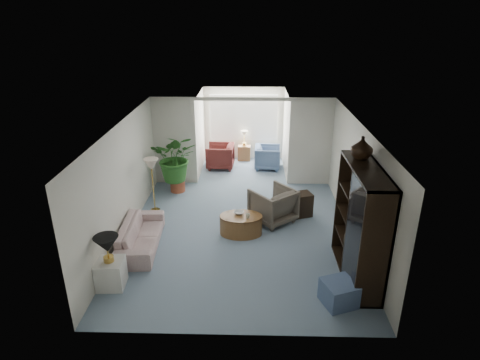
{
  "coord_description": "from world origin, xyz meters",
  "views": [
    {
      "loc": [
        0.22,
        -7.89,
        4.65
      ],
      "look_at": [
        0.0,
        0.6,
        1.1
      ],
      "focal_mm": 30.46,
      "sensor_mm": 36.0,
      "label": 1
    }
  ],
  "objects_px": {
    "sunroom_chair_blue": "(268,157)",
    "sunroom_table": "(244,153)",
    "wingback_chair": "(273,205)",
    "entertainment_cabinet": "(361,224)",
    "framed_picture": "(360,167)",
    "table_lamp": "(107,244)",
    "sofa": "(141,235)",
    "end_table": "(111,274)",
    "ottoman": "(339,293)",
    "sunroom_chair_maroon": "(220,156)",
    "coffee_table": "(241,225)",
    "cabinet_urn": "(362,148)",
    "coffee_cup": "(248,216)",
    "coffee_bowl": "(239,213)",
    "side_table_dark": "(301,204)",
    "floor_lamp": "(151,164)"
  },
  "relations": [
    {
      "from": "sofa",
      "to": "ottoman",
      "type": "relative_size",
      "value": 3.59
    },
    {
      "from": "table_lamp",
      "to": "wingback_chair",
      "type": "bearing_deg",
      "value": 40.24
    },
    {
      "from": "coffee_table",
      "to": "ottoman",
      "type": "bearing_deg",
      "value": -53.36
    },
    {
      "from": "table_lamp",
      "to": "sofa",
      "type": "bearing_deg",
      "value": 81.57
    },
    {
      "from": "sofa",
      "to": "entertainment_cabinet",
      "type": "distance_m",
      "value": 4.46
    },
    {
      "from": "table_lamp",
      "to": "ottoman",
      "type": "height_order",
      "value": "table_lamp"
    },
    {
      "from": "wingback_chair",
      "to": "side_table_dark",
      "type": "bearing_deg",
      "value": 164.13
    },
    {
      "from": "wingback_chair",
      "to": "entertainment_cabinet",
      "type": "relative_size",
      "value": 0.42
    },
    {
      "from": "entertainment_cabinet",
      "to": "sofa",
      "type": "bearing_deg",
      "value": 168.33
    },
    {
      "from": "coffee_bowl",
      "to": "side_table_dark",
      "type": "xyz_separation_m",
      "value": [
        1.49,
        0.83,
        -0.19
      ]
    },
    {
      "from": "coffee_table",
      "to": "cabinet_urn",
      "type": "height_order",
      "value": "cabinet_urn"
    },
    {
      "from": "coffee_cup",
      "to": "side_table_dark",
      "type": "relative_size",
      "value": 0.18
    },
    {
      "from": "end_table",
      "to": "ottoman",
      "type": "bearing_deg",
      "value": -5.32
    },
    {
      "from": "coffee_cup",
      "to": "sunroom_chair_maroon",
      "type": "relative_size",
      "value": 0.12
    },
    {
      "from": "sofa",
      "to": "sunroom_table",
      "type": "xyz_separation_m",
      "value": [
        2.09,
        5.48,
        -0.03
      ]
    },
    {
      "from": "floor_lamp",
      "to": "entertainment_cabinet",
      "type": "bearing_deg",
      "value": -30.08
    },
    {
      "from": "sofa",
      "to": "wingback_chair",
      "type": "bearing_deg",
      "value": -69.99
    },
    {
      "from": "framed_picture",
      "to": "sunroom_table",
      "type": "relative_size",
      "value": 1.0
    },
    {
      "from": "sofa",
      "to": "sunroom_chair_maroon",
      "type": "height_order",
      "value": "sunroom_chair_maroon"
    },
    {
      "from": "side_table_dark",
      "to": "sunroom_chair_blue",
      "type": "bearing_deg",
      "value": 102.23
    },
    {
      "from": "coffee_cup",
      "to": "coffee_bowl",
      "type": "bearing_deg",
      "value": 135.0
    },
    {
      "from": "wingback_chair",
      "to": "sunroom_chair_maroon",
      "type": "relative_size",
      "value": 1.07
    },
    {
      "from": "end_table",
      "to": "sofa",
      "type": "bearing_deg",
      "value": 81.57
    },
    {
      "from": "cabinet_urn",
      "to": "sunroom_table",
      "type": "distance_m",
      "value": 6.62
    },
    {
      "from": "end_table",
      "to": "ottoman",
      "type": "height_order",
      "value": "end_table"
    },
    {
      "from": "ottoman",
      "to": "floor_lamp",
      "type": "bearing_deg",
      "value": 139.15
    },
    {
      "from": "end_table",
      "to": "coffee_table",
      "type": "distance_m",
      "value": 3.01
    },
    {
      "from": "end_table",
      "to": "sunroom_chair_maroon",
      "type": "distance_m",
      "value": 6.28
    },
    {
      "from": "floor_lamp",
      "to": "sunroom_chair_blue",
      "type": "bearing_deg",
      "value": 46.66
    },
    {
      "from": "sofa",
      "to": "cabinet_urn",
      "type": "xyz_separation_m",
      "value": [
        4.3,
        -0.39,
        2.1
      ]
    },
    {
      "from": "sofa",
      "to": "ottoman",
      "type": "height_order",
      "value": "sofa"
    },
    {
      "from": "entertainment_cabinet",
      "to": "sunroom_chair_blue",
      "type": "relative_size",
      "value": 2.71
    },
    {
      "from": "coffee_table",
      "to": "entertainment_cabinet",
      "type": "relative_size",
      "value": 0.44
    },
    {
      "from": "coffee_table",
      "to": "cabinet_urn",
      "type": "distance_m",
      "value": 3.22
    },
    {
      "from": "wingback_chair",
      "to": "ottoman",
      "type": "xyz_separation_m",
      "value": [
        0.98,
        -2.95,
        -0.2
      ]
    },
    {
      "from": "sofa",
      "to": "coffee_cup",
      "type": "bearing_deg",
      "value": -81.02
    },
    {
      "from": "wingback_chair",
      "to": "coffee_table",
      "type": "bearing_deg",
      "value": 1.56
    },
    {
      "from": "ottoman",
      "to": "sunroom_chair_blue",
      "type": "bearing_deg",
      "value": 98.62
    },
    {
      "from": "ottoman",
      "to": "coffee_cup",
      "type": "bearing_deg",
      "value": 125.36
    },
    {
      "from": "framed_picture",
      "to": "coffee_bowl",
      "type": "height_order",
      "value": "framed_picture"
    },
    {
      "from": "coffee_table",
      "to": "coffee_cup",
      "type": "height_order",
      "value": "coffee_cup"
    },
    {
      "from": "framed_picture",
      "to": "table_lamp",
      "type": "relative_size",
      "value": 1.14
    },
    {
      "from": "sunroom_chair_maroon",
      "to": "sunroom_chair_blue",
      "type": "bearing_deg",
      "value": 93.06
    },
    {
      "from": "sunroom_chair_blue",
      "to": "sunroom_table",
      "type": "xyz_separation_m",
      "value": [
        -0.75,
        0.75,
        -0.11
      ]
    },
    {
      "from": "coffee_cup",
      "to": "sunroom_chair_maroon",
      "type": "distance_m",
      "value": 4.34
    },
    {
      "from": "framed_picture",
      "to": "end_table",
      "type": "bearing_deg",
      "value": -159.84
    },
    {
      "from": "sofa",
      "to": "sunroom_chair_blue",
      "type": "height_order",
      "value": "sunroom_chair_blue"
    },
    {
      "from": "coffee_cup",
      "to": "sunroom_chair_maroon",
      "type": "height_order",
      "value": "sunroom_chair_maroon"
    },
    {
      "from": "framed_picture",
      "to": "side_table_dark",
      "type": "relative_size",
      "value": 0.86
    },
    {
      "from": "entertainment_cabinet",
      "to": "coffee_table",
      "type": "bearing_deg",
      "value": 146.06
    }
  ]
}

